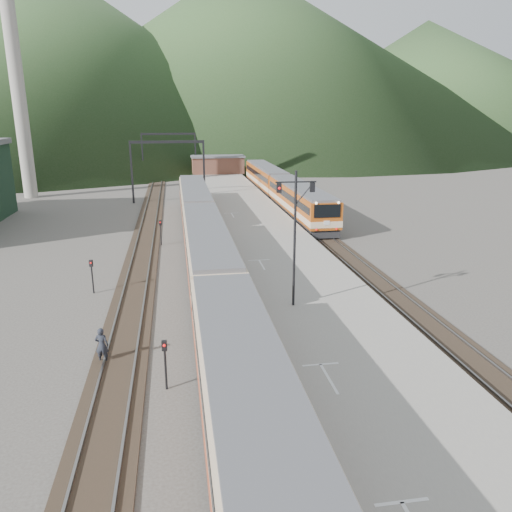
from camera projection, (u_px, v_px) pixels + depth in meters
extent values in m
cube|color=black|center=(197.00, 225.00, 52.26)|extent=(2.60, 200.00, 0.12)
cube|color=slate|center=(190.00, 225.00, 52.12)|extent=(0.10, 200.00, 0.14)
cube|color=slate|center=(204.00, 224.00, 52.34)|extent=(0.10, 200.00, 0.14)
cube|color=black|center=(148.00, 227.00, 51.49)|extent=(2.60, 200.00, 0.12)
cube|color=slate|center=(141.00, 226.00, 51.35)|extent=(0.10, 200.00, 0.14)
cube|color=slate|center=(155.00, 226.00, 51.57)|extent=(0.10, 200.00, 0.14)
cube|color=black|center=(303.00, 222.00, 54.03)|extent=(2.60, 200.00, 0.12)
cube|color=slate|center=(297.00, 221.00, 53.89)|extent=(0.10, 200.00, 0.14)
cube|color=slate|center=(310.00, 220.00, 54.11)|extent=(0.10, 200.00, 0.14)
cube|color=gray|center=(252.00, 223.00, 51.10)|extent=(8.00, 100.00, 1.00)
cube|color=black|center=(132.00, 172.00, 64.24)|extent=(0.25, 0.25, 8.00)
cube|color=black|center=(204.00, 171.00, 65.67)|extent=(0.25, 0.25, 8.00)
cube|color=black|center=(167.00, 142.00, 63.90)|extent=(9.30, 0.22, 0.35)
cube|color=black|center=(143.00, 156.00, 87.95)|extent=(0.25, 0.25, 8.00)
cube|color=black|center=(196.00, 155.00, 89.38)|extent=(0.25, 0.25, 8.00)
cube|color=black|center=(168.00, 134.00, 87.61)|extent=(9.30, 0.22, 0.35)
cylinder|color=#9E998E|center=(17.00, 84.00, 65.59)|extent=(1.80, 1.80, 30.00)
cube|color=brown|center=(218.00, 165.00, 88.51)|extent=(9.00, 4.00, 2.80)
cube|color=slate|center=(218.00, 156.00, 88.08)|extent=(9.40, 4.40, 0.30)
cone|color=#28481F|center=(63.00, 59.00, 180.05)|extent=(180.00, 180.00, 60.00)
cone|color=#28481F|center=(241.00, 53.00, 226.67)|extent=(220.00, 220.00, 75.00)
cone|color=#28481F|center=(423.00, 81.00, 223.49)|extent=(160.00, 160.00, 50.00)
cube|color=beige|center=(252.00, 423.00, 15.68)|extent=(2.98, 20.03, 3.64)
cube|color=beige|center=(207.00, 251.00, 35.15)|extent=(2.98, 20.03, 3.64)
cube|color=beige|center=(195.00, 202.00, 54.61)|extent=(2.98, 20.03, 3.64)
cube|color=#A54913|center=(300.00, 200.00, 55.15)|extent=(3.03, 20.39, 3.70)
cube|color=#A54913|center=(266.00, 177.00, 74.96)|extent=(3.03, 20.39, 3.70)
cylinder|color=black|center=(295.00, 240.00, 27.10)|extent=(0.14, 0.14, 7.53)
cube|color=black|center=(296.00, 182.00, 26.22)|extent=(2.20, 0.13, 0.07)
cube|color=black|center=(279.00, 188.00, 26.19)|extent=(0.25, 0.19, 0.50)
cube|color=black|center=(312.00, 187.00, 26.42)|extent=(0.25, 0.19, 0.50)
cylinder|color=black|center=(166.00, 368.00, 21.18)|extent=(0.10, 0.10, 2.00)
cube|color=black|center=(164.00, 346.00, 20.89)|extent=(0.23, 0.18, 0.45)
cylinder|color=black|center=(161.00, 234.00, 44.39)|extent=(0.10, 0.10, 2.00)
cube|color=black|center=(160.00, 223.00, 44.10)|extent=(0.25, 0.21, 0.45)
cylinder|color=black|center=(92.00, 279.00, 32.55)|extent=(0.10, 0.10, 2.00)
cube|color=black|center=(91.00, 263.00, 32.26)|extent=(0.25, 0.20, 0.45)
imported|color=#20242E|center=(102.00, 345.00, 23.51)|extent=(0.71, 0.54, 1.76)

